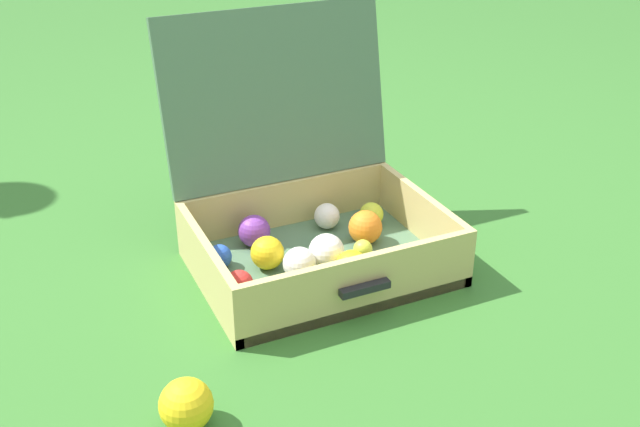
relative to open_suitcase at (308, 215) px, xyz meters
name	(u,v)px	position (x,y,z in m)	size (l,w,h in m)	color
ground_plane	(285,283)	(-0.09, -0.08, -0.11)	(16.00, 16.00, 0.00)	#336B28
open_suitcase	(308,215)	(0.00, 0.00, 0.00)	(0.55, 0.53, 0.54)	#4C7051
stray_ball_on_grass	(186,405)	(-0.41, -0.42, -0.07)	(0.09, 0.09, 0.09)	yellow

